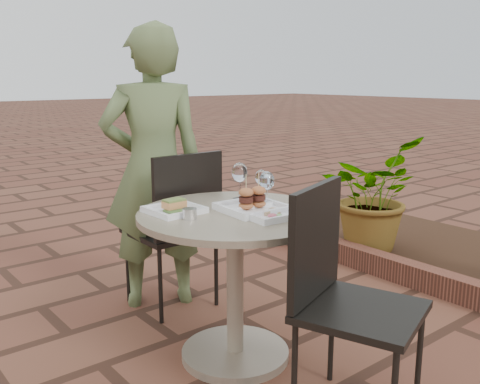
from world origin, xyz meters
TOP-DOWN VIEW (x-y plane):
  - ground at (0.00, 0.00)m, footprint 60.00×60.00m
  - cafe_table at (0.13, 0.08)m, footprint 0.90×0.90m
  - chair_far at (0.23, 0.73)m, footprint 0.44×0.44m
  - chair_near at (0.19, -0.50)m, footprint 0.56×0.56m
  - diner at (0.17, 0.90)m, footprint 0.70×0.60m
  - plate_salmon at (-0.09, 0.25)m, footprint 0.24×0.24m
  - plate_sliders at (0.20, 0.05)m, footprint 0.29×0.29m
  - plate_tuna at (0.20, -0.07)m, footprint 0.26×0.26m
  - wine_glass_right at (0.32, 0.08)m, footprint 0.07×0.07m
  - wine_glass_mid at (0.31, 0.27)m, footprint 0.08×0.08m
  - wine_glass_far at (0.41, 0.22)m, footprint 0.06×0.06m
  - steel_ramekin at (-0.10, 0.11)m, footprint 0.08×0.08m
  - cutlery_set at (0.35, -0.08)m, footprint 0.15×0.24m
  - planter_curb at (1.60, 0.30)m, footprint 0.12×3.00m
  - mulch_bed at (2.30, 0.30)m, footprint 1.30×3.00m
  - potted_plant_a at (1.87, 0.64)m, footprint 0.94×0.88m

SIDE VIEW (x-z plane):
  - ground at x=0.00m, z-range 0.00..0.00m
  - mulch_bed at x=2.30m, z-range 0.00..0.06m
  - planter_curb at x=1.60m, z-range 0.00..0.15m
  - potted_plant_a at x=1.87m, z-range 0.06..0.90m
  - cafe_table at x=0.13m, z-range 0.12..0.85m
  - chair_far at x=0.23m, z-range 0.08..1.01m
  - chair_near at x=0.19m, z-range 0.08..1.01m
  - cutlery_set at x=0.35m, z-range 0.73..0.73m
  - plate_tuna at x=0.20m, z-range 0.73..0.76m
  - plate_salmon at x=-0.09m, z-range 0.72..0.78m
  - steel_ramekin at x=-0.10m, z-range 0.73..0.78m
  - plate_sliders at x=0.20m, z-range 0.68..0.85m
  - diner at x=0.17m, z-range 0.00..1.63m
  - wine_glass_far at x=0.41m, z-range 0.76..0.91m
  - wine_glass_right at x=0.32m, z-range 0.77..0.93m
  - wine_glass_mid at x=0.31m, z-range 0.77..0.96m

